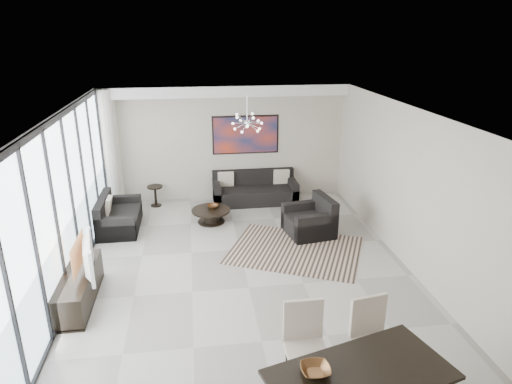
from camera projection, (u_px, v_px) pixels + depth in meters
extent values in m
cube|color=#A8A39B|center=(249.00, 287.00, 7.79)|extent=(6.00, 9.00, 0.02)
cube|color=white|center=(248.00, 120.00, 6.82)|extent=(6.00, 9.00, 0.02)
cube|color=#BBB19F|center=(226.00, 143.00, 11.49)|extent=(6.00, 0.02, 2.90)
cube|color=#BBB19F|center=(424.00, 200.00, 7.70)|extent=(0.02, 9.00, 2.90)
cube|color=white|center=(54.00, 219.00, 6.91)|extent=(0.01, 8.95, 2.85)
cube|color=black|center=(42.00, 128.00, 6.44)|extent=(0.04, 8.95, 0.10)
cube|color=black|center=(69.00, 300.00, 7.40)|extent=(0.04, 8.95, 0.06)
cube|color=black|center=(8.00, 290.00, 5.05)|extent=(0.04, 0.05, 2.88)
cube|color=black|center=(36.00, 249.00, 5.98)|extent=(0.04, 0.05, 2.88)
cube|color=black|center=(56.00, 219.00, 6.91)|extent=(0.04, 0.05, 2.88)
cube|color=black|center=(72.00, 197.00, 7.84)|extent=(0.04, 0.05, 2.88)
cube|color=black|center=(84.00, 179.00, 8.78)|extent=(0.04, 0.05, 2.88)
cube|color=black|center=(94.00, 164.00, 9.71)|extent=(0.04, 0.05, 2.88)
cube|color=black|center=(102.00, 152.00, 10.64)|extent=(0.04, 0.05, 2.88)
cylinder|color=white|center=(109.00, 150.00, 10.80)|extent=(0.36, 0.36, 2.85)
cube|color=white|center=(225.00, 91.00, 10.86)|extent=(5.98, 0.40, 0.26)
cube|color=red|center=(246.00, 135.00, 11.47)|extent=(1.68, 0.04, 0.98)
cylinder|color=silver|center=(247.00, 109.00, 9.27)|extent=(0.02, 0.02, 0.55)
sphere|color=silver|center=(247.00, 123.00, 9.37)|extent=(0.12, 0.12, 0.12)
cube|color=black|center=(295.00, 250.00, 9.11)|extent=(3.09, 2.80, 0.01)
cylinder|color=black|center=(211.00, 210.00, 10.33)|extent=(0.88, 0.88, 0.04)
cylinder|color=black|center=(211.00, 217.00, 10.38)|extent=(0.39, 0.39, 0.27)
cylinder|color=black|center=(211.00, 222.00, 10.42)|extent=(0.62, 0.62, 0.03)
imported|color=brown|center=(213.00, 206.00, 10.39)|extent=(0.30, 0.30, 0.08)
cube|color=black|center=(255.00, 195.00, 11.57)|extent=(2.10, 0.86, 0.38)
cube|color=black|center=(253.00, 177.00, 11.76)|extent=(2.10, 0.17, 0.38)
cube|color=black|center=(217.00, 194.00, 11.41)|extent=(0.17, 0.86, 0.55)
cube|color=black|center=(292.00, 190.00, 11.67)|extent=(0.17, 0.86, 0.55)
cube|color=black|center=(120.00, 221.00, 10.04)|extent=(0.82, 1.47, 0.37)
cube|color=black|center=(103.00, 206.00, 9.88)|extent=(0.16, 1.47, 0.37)
cube|color=black|center=(115.00, 229.00, 9.41)|extent=(0.82, 0.16, 0.53)
cube|color=black|center=(123.00, 206.00, 10.62)|extent=(0.82, 0.16, 0.53)
cube|color=black|center=(309.00, 225.00, 9.78)|extent=(1.06, 1.10, 0.41)
cube|color=black|center=(325.00, 205.00, 9.74)|extent=(0.34, 0.98, 0.41)
cube|color=black|center=(302.00, 214.00, 10.10)|extent=(0.93, 0.33, 0.59)
cube|color=black|center=(316.00, 228.00, 9.39)|extent=(0.93, 0.33, 0.59)
cylinder|color=black|center=(155.00, 187.00, 11.21)|extent=(0.38, 0.38, 0.04)
cylinder|color=black|center=(156.00, 197.00, 11.30)|extent=(0.06, 0.06, 0.47)
cylinder|color=black|center=(156.00, 205.00, 11.38)|extent=(0.27, 0.27, 0.03)
cube|color=black|center=(79.00, 287.00, 7.32)|extent=(0.47, 1.67, 0.52)
imported|color=gray|center=(84.00, 257.00, 7.10)|extent=(0.34, 1.03, 0.59)
cube|color=black|center=(361.00, 375.00, 4.75)|extent=(2.12, 1.45, 0.04)
cube|color=black|center=(398.00, 360.00, 5.54)|extent=(0.07, 0.07, 0.76)
cube|color=beige|center=(306.00, 351.00, 5.52)|extent=(0.50, 0.50, 0.06)
cube|color=beige|center=(303.00, 321.00, 5.62)|extent=(0.50, 0.06, 0.61)
cylinder|color=black|center=(325.00, 379.00, 5.45)|extent=(0.04, 0.04, 0.46)
cylinder|color=black|center=(287.00, 360.00, 5.76)|extent=(0.04, 0.04, 0.46)
cube|color=beige|center=(375.00, 345.00, 5.63)|extent=(0.56, 0.56, 0.06)
cube|color=beige|center=(368.00, 317.00, 5.73)|extent=(0.49, 0.13, 0.60)
cylinder|color=black|center=(395.00, 369.00, 5.61)|extent=(0.04, 0.04, 0.46)
cylinder|color=black|center=(352.00, 356.00, 5.84)|extent=(0.04, 0.04, 0.46)
imported|color=brown|center=(315.00, 370.00, 4.73)|extent=(0.31, 0.31, 0.08)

